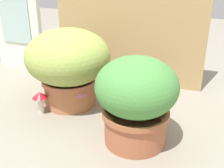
# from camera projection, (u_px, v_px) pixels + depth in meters

# --- Properties ---
(ground_plane) EXTENTS (6.00, 6.00, 0.00)m
(ground_plane) POSITION_uv_depth(u_px,v_px,m) (98.00, 114.00, 1.52)
(ground_plane) COLOR gray
(cardboard_backdrop) EXTENTS (0.98, 0.03, 1.00)m
(cardboard_backdrop) POSITION_uv_depth(u_px,v_px,m) (128.00, 5.00, 1.73)
(cardboard_backdrop) COLOR tan
(cardboard_backdrop) RESTS_ON ground
(window_panel_white) EXTENTS (0.38, 0.05, 0.83)m
(window_panel_white) POSITION_uv_depth(u_px,v_px,m) (16.00, 11.00, 2.03)
(window_panel_white) COLOR white
(window_panel_white) RESTS_ON ground
(grass_planter) EXTENTS (0.46, 0.46, 0.43)m
(grass_planter) POSITION_uv_depth(u_px,v_px,m) (68.00, 63.00, 1.53)
(grass_planter) COLOR #B76E46
(grass_planter) RESTS_ON ground
(leafy_planter) EXTENTS (0.36, 0.36, 0.40)m
(leafy_planter) POSITION_uv_depth(u_px,v_px,m) (136.00, 98.00, 1.20)
(leafy_planter) COLOR #AB5F3D
(leafy_planter) RESTS_ON ground
(cat) EXTENTS (0.28, 0.38, 0.32)m
(cat) POSITION_uv_depth(u_px,v_px,m) (137.00, 88.00, 1.53)
(cat) COLOR #856764
(cat) RESTS_ON ground
(mushroom_ornament_red) EXTENTS (0.08, 0.08, 0.12)m
(mushroom_ornament_red) POSITION_uv_depth(u_px,v_px,m) (40.00, 98.00, 1.49)
(mushroom_ornament_red) COLOR silver
(mushroom_ornament_red) RESTS_ON ground
(mushroom_ornament_pink) EXTENTS (0.08, 0.08, 0.14)m
(mushroom_ornament_pink) POSITION_uv_depth(u_px,v_px,m) (79.00, 96.00, 1.50)
(mushroom_ornament_pink) COLOR white
(mushroom_ornament_pink) RESTS_ON ground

